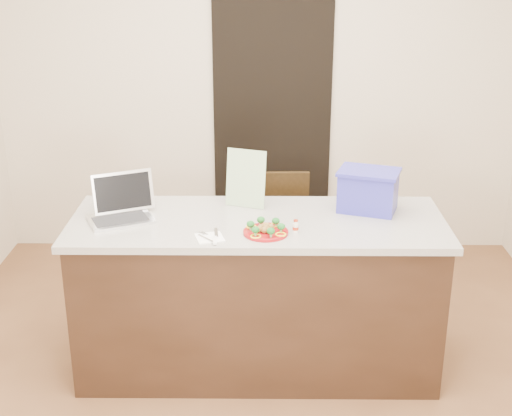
{
  "coord_description": "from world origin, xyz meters",
  "views": [
    {
      "loc": [
        0.03,
        -3.37,
        2.38
      ],
      "look_at": [
        -0.01,
        0.2,
        1.01
      ],
      "focal_mm": 50.0,
      "sensor_mm": 36.0,
      "label": 1
    }
  ],
  "objects_px": {
    "island": "(257,294)",
    "yogurt_bottle": "(296,227)",
    "plate": "(266,232)",
    "laptop": "(122,206)",
    "chair": "(279,231)",
    "blue_box": "(368,190)",
    "napkin": "(210,238)"
  },
  "relations": [
    {
      "from": "island",
      "to": "yogurt_bottle",
      "type": "height_order",
      "value": "yogurt_bottle"
    },
    {
      "from": "island",
      "to": "plate",
      "type": "height_order",
      "value": "plate"
    },
    {
      "from": "laptop",
      "to": "chair",
      "type": "height_order",
      "value": "laptop"
    },
    {
      "from": "island",
      "to": "laptop",
      "type": "xyz_separation_m",
      "value": [
        -0.75,
        0.03,
        0.52
      ]
    },
    {
      "from": "blue_box",
      "to": "plate",
      "type": "bearing_deg",
      "value": -130.67
    },
    {
      "from": "blue_box",
      "to": "chair",
      "type": "height_order",
      "value": "blue_box"
    },
    {
      "from": "chair",
      "to": "plate",
      "type": "bearing_deg",
      "value": -97.12
    },
    {
      "from": "napkin",
      "to": "chair",
      "type": "height_order",
      "value": "napkin"
    },
    {
      "from": "yogurt_bottle",
      "to": "blue_box",
      "type": "xyz_separation_m",
      "value": [
        0.42,
        0.32,
        0.09
      ]
    },
    {
      "from": "yogurt_bottle",
      "to": "chair",
      "type": "bearing_deg",
      "value": 93.46
    },
    {
      "from": "chair",
      "to": "yogurt_bottle",
      "type": "bearing_deg",
      "value": -88.07
    },
    {
      "from": "laptop",
      "to": "plate",
      "type": "bearing_deg",
      "value": -39.96
    },
    {
      "from": "yogurt_bottle",
      "to": "chair",
      "type": "relative_size",
      "value": 0.08
    },
    {
      "from": "napkin",
      "to": "laptop",
      "type": "bearing_deg",
      "value": 150.29
    },
    {
      "from": "napkin",
      "to": "chair",
      "type": "bearing_deg",
      "value": 70.01
    },
    {
      "from": "plate",
      "to": "chair",
      "type": "relative_size",
      "value": 0.26
    },
    {
      "from": "laptop",
      "to": "chair",
      "type": "xyz_separation_m",
      "value": [
        0.89,
        0.78,
        -0.47
      ]
    },
    {
      "from": "blue_box",
      "to": "napkin",
      "type": "bearing_deg",
      "value": -136.34
    },
    {
      "from": "napkin",
      "to": "yogurt_bottle",
      "type": "xyz_separation_m",
      "value": [
        0.45,
        0.09,
        0.03
      ]
    },
    {
      "from": "plate",
      "to": "napkin",
      "type": "xyz_separation_m",
      "value": [
        -0.29,
        -0.06,
        -0.01
      ]
    },
    {
      "from": "napkin",
      "to": "laptop",
      "type": "height_order",
      "value": "laptop"
    },
    {
      "from": "island",
      "to": "blue_box",
      "type": "height_order",
      "value": "blue_box"
    },
    {
      "from": "yogurt_bottle",
      "to": "laptop",
      "type": "xyz_separation_m",
      "value": [
        -0.95,
        0.2,
        0.04
      ]
    },
    {
      "from": "plate",
      "to": "napkin",
      "type": "relative_size",
      "value": 1.75
    },
    {
      "from": "napkin",
      "to": "blue_box",
      "type": "xyz_separation_m",
      "value": [
        0.87,
        0.41,
        0.12
      ]
    },
    {
      "from": "island",
      "to": "laptop",
      "type": "relative_size",
      "value": 5.09
    },
    {
      "from": "blue_box",
      "to": "yogurt_bottle",
      "type": "bearing_deg",
      "value": -124.08
    },
    {
      "from": "yogurt_bottle",
      "to": "blue_box",
      "type": "bearing_deg",
      "value": 37.53
    },
    {
      "from": "yogurt_bottle",
      "to": "laptop",
      "type": "height_order",
      "value": "laptop"
    },
    {
      "from": "plate",
      "to": "yogurt_bottle",
      "type": "bearing_deg",
      "value": 8.43
    },
    {
      "from": "island",
      "to": "napkin",
      "type": "bearing_deg",
      "value": -133.71
    },
    {
      "from": "plate",
      "to": "laptop",
      "type": "bearing_deg",
      "value": 164.22
    }
  ]
}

